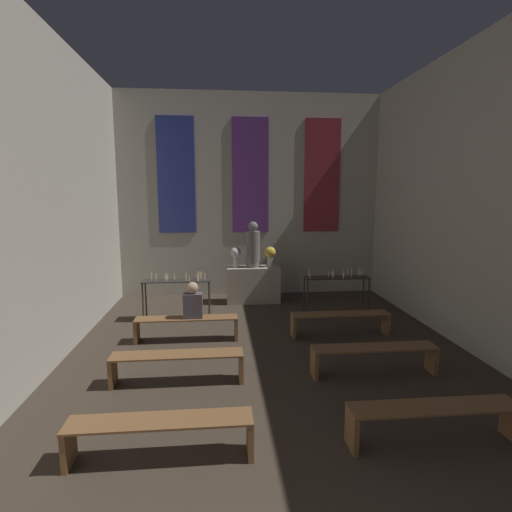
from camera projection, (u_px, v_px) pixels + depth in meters
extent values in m
cube|color=#B2AD9E|center=(250.00, 196.00, 10.94)|extent=(7.31, 0.12, 5.46)
cube|color=navy|center=(176.00, 175.00, 10.59)|extent=(0.99, 0.03, 3.06)
cube|color=#60337F|center=(250.00, 176.00, 10.78)|extent=(0.99, 0.03, 3.06)
cube|color=maroon|center=(322.00, 176.00, 10.96)|extent=(0.99, 0.03, 3.06)
cube|color=#B2AD9E|center=(16.00, 198.00, 5.40)|extent=(0.12, 10.71, 5.46)
cube|color=#ADA38E|center=(253.00, 284.00, 10.36)|extent=(1.36, 0.58, 0.92)
cylinder|color=slate|center=(253.00, 249.00, 10.21)|extent=(0.35, 0.35, 0.92)
sphere|color=slate|center=(253.00, 226.00, 10.12)|extent=(0.24, 0.24, 0.24)
cylinder|color=beige|center=(236.00, 262.00, 10.22)|extent=(0.14, 0.14, 0.28)
sphere|color=silver|center=(236.00, 253.00, 10.18)|extent=(0.28, 0.28, 0.28)
cylinder|color=beige|center=(270.00, 261.00, 10.30)|extent=(0.14, 0.14, 0.28)
sphere|color=gold|center=(270.00, 252.00, 10.27)|extent=(0.28, 0.28, 0.28)
cube|color=#332D28|center=(176.00, 281.00, 8.86)|extent=(1.49, 0.41, 0.02)
cylinder|color=#332D28|center=(143.00, 303.00, 8.69)|extent=(0.04, 0.04, 0.87)
cylinder|color=#332D28|center=(209.00, 301.00, 8.82)|extent=(0.04, 0.04, 0.87)
cylinder|color=#332D28|center=(146.00, 299.00, 9.04)|extent=(0.04, 0.04, 0.87)
cylinder|color=#332D28|center=(209.00, 297.00, 9.17)|extent=(0.04, 0.04, 0.87)
cylinder|color=silver|center=(205.00, 277.00, 8.85)|extent=(0.02, 0.02, 0.15)
sphere|color=#F9CC4C|center=(205.00, 273.00, 8.84)|extent=(0.02, 0.02, 0.02)
cylinder|color=silver|center=(189.00, 279.00, 8.74)|extent=(0.02, 0.02, 0.10)
sphere|color=#F9CC4C|center=(189.00, 276.00, 8.73)|extent=(0.02, 0.02, 0.02)
cylinder|color=silver|center=(199.00, 275.00, 9.04)|extent=(0.02, 0.02, 0.14)
sphere|color=#F9CC4C|center=(198.00, 272.00, 9.03)|extent=(0.02, 0.02, 0.02)
cylinder|color=silver|center=(168.00, 277.00, 8.89)|extent=(0.02, 0.02, 0.12)
sphere|color=#F9CC4C|center=(167.00, 274.00, 8.88)|extent=(0.02, 0.02, 0.02)
cylinder|color=silver|center=(201.00, 276.00, 8.90)|extent=(0.02, 0.02, 0.15)
sphere|color=#F9CC4C|center=(201.00, 272.00, 8.88)|extent=(0.02, 0.02, 0.02)
cylinder|color=silver|center=(165.00, 278.00, 8.82)|extent=(0.02, 0.02, 0.13)
sphere|color=#F9CC4C|center=(165.00, 274.00, 8.81)|extent=(0.02, 0.02, 0.02)
cylinder|color=silver|center=(151.00, 277.00, 8.83)|extent=(0.02, 0.02, 0.16)
sphere|color=#F9CC4C|center=(151.00, 273.00, 8.81)|extent=(0.02, 0.02, 0.02)
cylinder|color=silver|center=(198.00, 279.00, 8.75)|extent=(0.02, 0.02, 0.10)
sphere|color=#F9CC4C|center=(198.00, 276.00, 8.75)|extent=(0.02, 0.02, 0.02)
cylinder|color=silver|center=(174.00, 278.00, 8.90)|extent=(0.02, 0.02, 0.09)
sphere|color=#F9CC4C|center=(174.00, 275.00, 8.89)|extent=(0.02, 0.02, 0.02)
cylinder|color=silver|center=(185.00, 278.00, 8.83)|extent=(0.02, 0.02, 0.09)
sphere|color=#F9CC4C|center=(185.00, 276.00, 8.82)|extent=(0.02, 0.02, 0.02)
cylinder|color=silver|center=(199.00, 277.00, 8.78)|extent=(0.02, 0.02, 0.16)
sphere|color=#F9CC4C|center=(198.00, 273.00, 8.77)|extent=(0.02, 0.02, 0.02)
cylinder|color=silver|center=(156.00, 277.00, 8.79)|extent=(0.02, 0.02, 0.15)
sphere|color=#F9CC4C|center=(156.00, 274.00, 8.78)|extent=(0.02, 0.02, 0.02)
cylinder|color=silver|center=(167.00, 278.00, 8.80)|extent=(0.02, 0.02, 0.11)
sphere|color=#F9CC4C|center=(167.00, 275.00, 8.79)|extent=(0.02, 0.02, 0.02)
cylinder|color=silver|center=(200.00, 276.00, 9.05)|extent=(0.02, 0.02, 0.13)
sphere|color=#F9CC4C|center=(200.00, 272.00, 9.04)|extent=(0.02, 0.02, 0.02)
cylinder|color=silver|center=(186.00, 277.00, 8.82)|extent=(0.02, 0.02, 0.14)
sphere|color=#F9CC4C|center=(186.00, 274.00, 8.81)|extent=(0.02, 0.02, 0.02)
cylinder|color=silver|center=(197.00, 277.00, 8.88)|extent=(0.02, 0.02, 0.12)
sphere|color=#F9CC4C|center=(197.00, 274.00, 8.87)|extent=(0.02, 0.02, 0.02)
cube|color=#332D28|center=(337.00, 277.00, 9.19)|extent=(1.49, 0.41, 0.02)
cylinder|color=#332D28|center=(307.00, 299.00, 9.02)|extent=(0.04, 0.04, 0.87)
cylinder|color=#332D28|center=(369.00, 297.00, 9.16)|extent=(0.04, 0.04, 0.87)
cylinder|color=#332D28|center=(304.00, 295.00, 9.37)|extent=(0.04, 0.04, 0.87)
cylinder|color=#332D28|center=(363.00, 294.00, 9.50)|extent=(0.04, 0.04, 0.87)
cylinder|color=silver|center=(333.00, 275.00, 9.06)|extent=(0.02, 0.02, 0.14)
sphere|color=#F9CC4C|center=(334.00, 272.00, 9.05)|extent=(0.02, 0.02, 0.02)
cylinder|color=silver|center=(352.00, 273.00, 9.29)|extent=(0.02, 0.02, 0.14)
sphere|color=#F9CC4C|center=(352.00, 270.00, 9.27)|extent=(0.02, 0.02, 0.02)
cylinder|color=silver|center=(359.00, 272.00, 9.39)|extent=(0.02, 0.02, 0.16)
sphere|color=#F9CC4C|center=(359.00, 268.00, 9.38)|extent=(0.02, 0.02, 0.02)
cylinder|color=silver|center=(333.00, 274.00, 9.11)|extent=(0.02, 0.02, 0.15)
sphere|color=#F9CC4C|center=(333.00, 271.00, 9.10)|extent=(0.02, 0.02, 0.02)
cylinder|color=silver|center=(348.00, 272.00, 9.34)|extent=(0.02, 0.02, 0.17)
sphere|color=#F9CC4C|center=(348.00, 268.00, 9.32)|extent=(0.02, 0.02, 0.02)
cylinder|color=silver|center=(329.00, 274.00, 9.20)|extent=(0.02, 0.02, 0.14)
sphere|color=#F9CC4C|center=(329.00, 271.00, 9.19)|extent=(0.02, 0.02, 0.02)
cylinder|color=silver|center=(343.00, 275.00, 9.03)|extent=(0.02, 0.02, 0.18)
sphere|color=#F9CC4C|center=(343.00, 270.00, 9.02)|extent=(0.02, 0.02, 0.02)
cylinder|color=silver|center=(344.00, 275.00, 9.15)|extent=(0.02, 0.02, 0.11)
sphere|color=#F9CC4C|center=(344.00, 272.00, 9.14)|extent=(0.02, 0.02, 0.02)
cylinder|color=silver|center=(310.00, 276.00, 8.97)|extent=(0.02, 0.02, 0.12)
sphere|color=#F9CC4C|center=(310.00, 273.00, 8.96)|extent=(0.02, 0.02, 0.02)
cylinder|color=silver|center=(359.00, 273.00, 9.31)|extent=(0.02, 0.02, 0.12)
sphere|color=#F9CC4C|center=(359.00, 270.00, 9.30)|extent=(0.02, 0.02, 0.02)
cylinder|color=silver|center=(352.00, 273.00, 9.22)|extent=(0.02, 0.02, 0.18)
sphere|color=#F9CC4C|center=(352.00, 269.00, 9.20)|extent=(0.02, 0.02, 0.02)
cylinder|color=silver|center=(333.00, 273.00, 9.23)|extent=(0.02, 0.02, 0.15)
sphere|color=#F9CC4C|center=(333.00, 270.00, 9.22)|extent=(0.02, 0.02, 0.02)
cylinder|color=silver|center=(309.00, 273.00, 9.27)|extent=(0.02, 0.02, 0.13)
sphere|color=#F9CC4C|center=(309.00, 270.00, 9.26)|extent=(0.02, 0.02, 0.02)
cylinder|color=silver|center=(332.00, 274.00, 9.32)|extent=(0.02, 0.02, 0.10)
sphere|color=#F9CC4C|center=(332.00, 271.00, 9.31)|extent=(0.02, 0.02, 0.02)
cylinder|color=silver|center=(361.00, 273.00, 9.34)|extent=(0.02, 0.02, 0.12)
sphere|color=#F9CC4C|center=(361.00, 270.00, 9.33)|extent=(0.02, 0.02, 0.02)
cylinder|color=silver|center=(363.00, 272.00, 9.36)|extent=(0.02, 0.02, 0.16)
sphere|color=#F9CC4C|center=(363.00, 268.00, 9.34)|extent=(0.02, 0.02, 0.02)
cube|color=brown|center=(160.00, 421.00, 4.17)|extent=(1.94, 0.36, 0.03)
cube|color=brown|center=(68.00, 446.00, 4.11)|extent=(0.06, 0.32, 0.43)
cube|color=brown|center=(250.00, 436.00, 4.29)|extent=(0.06, 0.32, 0.43)
cube|color=brown|center=(435.00, 407.00, 4.44)|extent=(1.94, 0.36, 0.03)
cube|color=brown|center=(352.00, 430.00, 4.39)|extent=(0.06, 0.32, 0.43)
cube|color=brown|center=(512.00, 421.00, 4.56)|extent=(0.06, 0.32, 0.43)
cube|color=brown|center=(177.00, 355.00, 5.88)|extent=(1.94, 0.36, 0.03)
cube|color=brown|center=(113.00, 372.00, 5.83)|extent=(0.06, 0.32, 0.43)
cube|color=brown|center=(241.00, 367.00, 6.00)|extent=(0.06, 0.32, 0.43)
cube|color=brown|center=(374.00, 347.00, 6.16)|extent=(1.94, 0.36, 0.03)
cube|color=brown|center=(314.00, 364.00, 6.11)|extent=(0.06, 0.32, 0.43)
cube|color=brown|center=(432.00, 359.00, 6.28)|extent=(0.06, 0.32, 0.43)
cube|color=brown|center=(187.00, 318.00, 7.60)|extent=(1.94, 0.36, 0.03)
cube|color=brown|center=(137.00, 331.00, 7.55)|extent=(0.06, 0.32, 0.43)
cube|color=brown|center=(236.00, 328.00, 7.72)|extent=(0.06, 0.32, 0.43)
cube|color=brown|center=(340.00, 314.00, 7.88)|extent=(1.94, 0.36, 0.03)
cube|color=brown|center=(293.00, 326.00, 7.83)|extent=(0.06, 0.32, 0.43)
cube|color=brown|center=(386.00, 324.00, 8.00)|extent=(0.06, 0.32, 0.43)
cube|color=#564C56|center=(193.00, 305.00, 7.57)|extent=(0.36, 0.24, 0.47)
sphere|color=tan|center=(193.00, 288.00, 7.52)|extent=(0.22, 0.22, 0.22)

